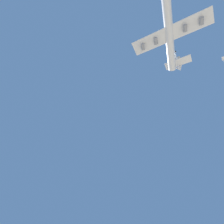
# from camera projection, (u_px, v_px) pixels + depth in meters

# --- Properties ---
(carrier_jet) EXTENTS (78.99, 59.22, 21.82)m
(carrier_jet) POSITION_uv_depth(u_px,v_px,m) (169.00, 33.00, 125.12)
(carrier_jet) COLOR white
(chase_jet_lead) EXTENTS (15.32, 8.65, 4.00)m
(chase_jet_lead) POSITION_uv_depth(u_px,v_px,m) (176.00, 58.00, 169.09)
(chase_jet_lead) COLOR #999EA3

